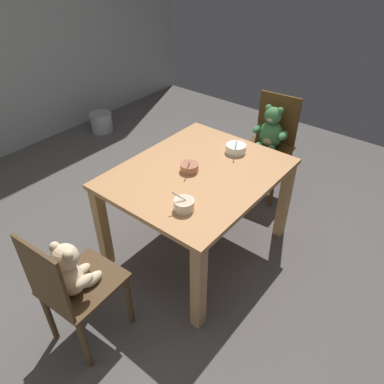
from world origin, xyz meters
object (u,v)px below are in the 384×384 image
(teddy_chair_near_right, at_px, (270,136))
(metal_pail, at_px, (102,122))
(porridge_bowl_terracotta_center, at_px, (189,167))
(dining_table, at_px, (198,185))
(porridge_bowl_white_near_right, at_px, (236,148))
(porridge_bowl_cream_near_left, at_px, (184,205))
(teddy_chair_near_left, at_px, (72,279))

(teddy_chair_near_right, height_order, metal_pail, teddy_chair_near_right)
(teddy_chair_near_right, bearing_deg, porridge_bowl_terracotta_center, -8.23)
(dining_table, xyz_separation_m, porridge_bowl_white_near_right, (0.38, -0.06, 0.15))
(porridge_bowl_cream_near_left, distance_m, porridge_bowl_white_near_right, 0.77)
(porridge_bowl_terracotta_center, bearing_deg, dining_table, -59.41)
(teddy_chair_near_left, bearing_deg, porridge_bowl_terracotta_center, -3.44)
(porridge_bowl_cream_near_left, bearing_deg, metal_pail, 62.28)
(teddy_chair_near_right, relative_size, metal_pail, 3.41)
(teddy_chair_near_right, relative_size, porridge_bowl_terracotta_center, 6.93)
(porridge_bowl_cream_near_left, xyz_separation_m, porridge_bowl_terracotta_center, (0.34, 0.24, -0.01))
(porridge_bowl_terracotta_center, xyz_separation_m, metal_pail, (0.88, 2.10, -0.62))
(porridge_bowl_white_near_right, height_order, metal_pail, porridge_bowl_white_near_right)
(metal_pail, bearing_deg, porridge_bowl_cream_near_left, -117.72)
(teddy_chair_near_right, bearing_deg, porridge_bowl_white_near_right, -0.72)
(teddy_chair_near_left, bearing_deg, dining_table, -6.19)
(porridge_bowl_terracotta_center, bearing_deg, teddy_chair_near_left, -179.65)
(metal_pail, bearing_deg, porridge_bowl_white_near_right, -102.09)
(porridge_bowl_white_near_right, distance_m, porridge_bowl_terracotta_center, 0.43)
(teddy_chair_near_left, relative_size, porridge_bowl_white_near_right, 5.82)
(porridge_bowl_terracotta_center, distance_m, metal_pail, 2.36)
(dining_table, relative_size, porridge_bowl_cream_near_left, 9.44)
(porridge_bowl_terracotta_center, height_order, metal_pail, porridge_bowl_terracotta_center)
(porridge_bowl_cream_near_left, bearing_deg, teddy_chair_near_right, 7.52)
(teddy_chair_near_right, distance_m, porridge_bowl_cream_near_left, 1.44)
(porridge_bowl_terracotta_center, bearing_deg, porridge_bowl_white_near_right, -14.47)
(dining_table, distance_m, teddy_chair_near_right, 1.04)
(dining_table, height_order, porridge_bowl_cream_near_left, porridge_bowl_cream_near_left)
(teddy_chair_near_right, bearing_deg, porridge_bowl_cream_near_left, 2.10)
(teddy_chair_near_right, xyz_separation_m, porridge_bowl_cream_near_left, (-1.41, -0.19, 0.19))
(teddy_chair_near_right, height_order, teddy_chair_near_left, teddy_chair_near_right)
(porridge_bowl_terracotta_center, bearing_deg, porridge_bowl_cream_near_left, -145.28)
(teddy_chair_near_right, height_order, porridge_bowl_terracotta_center, teddy_chair_near_right)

